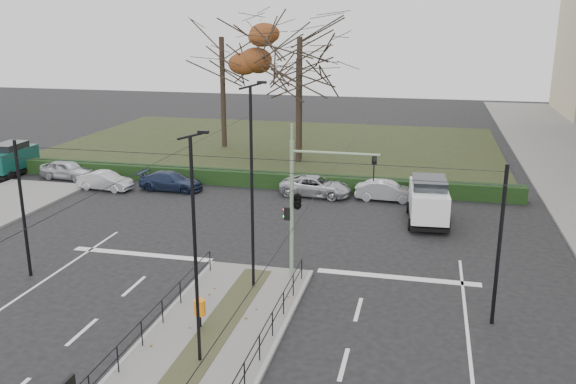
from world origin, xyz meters
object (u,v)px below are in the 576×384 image
(streetlamp_median_far, at_px, (252,186))
(bare_tree_center, at_px, (300,46))
(streetlamp_median_near, at_px, (196,249))
(litter_bin, at_px, (200,308))
(rust_tree, at_px, (221,37))
(parked_car_third, at_px, (171,181))
(parked_car_fourth, at_px, (316,186))
(traffic_light, at_px, (300,198))
(green_van, at_px, (11,158))
(bare_tree_near, at_px, (299,66))
(parked_car_second, at_px, (106,181))
(parked_car_fifth, at_px, (386,191))
(white_van, at_px, (428,200))
(parked_car_first, at_px, (67,170))

(streetlamp_median_far, distance_m, bare_tree_center, 25.02)
(streetlamp_median_near, height_order, streetlamp_median_far, streetlamp_median_far)
(litter_bin, height_order, rust_tree, rust_tree)
(parked_car_third, relative_size, rust_tree, 0.34)
(litter_bin, relative_size, parked_car_fourth, 0.23)
(parked_car_third, distance_m, bare_tree_center, 15.03)
(parked_car_third, bearing_deg, streetlamp_median_far, -143.50)
(litter_bin, distance_m, bare_tree_center, 29.40)
(streetlamp_median_near, bearing_deg, parked_car_fourth, 89.99)
(traffic_light, height_order, green_van, traffic_light)
(streetlamp_median_near, height_order, bare_tree_near, bare_tree_near)
(green_van, xyz_separation_m, bare_tree_center, (19.01, 9.68, 7.63))
(parked_car_second, height_order, parked_car_fifth, parked_car_fifth)
(parked_car_second, distance_m, bare_tree_near, 16.51)
(white_van, height_order, bare_tree_near, bare_tree_near)
(bare_tree_near, bearing_deg, parked_car_third, -123.41)
(streetlamp_median_near, xyz_separation_m, white_van, (6.96, 16.45, -2.67))
(parked_car_fourth, height_order, parked_car_fifth, parked_car_fourth)
(traffic_light, bearing_deg, white_van, 59.31)
(white_van, bearing_deg, green_van, 171.91)
(traffic_light, bearing_deg, bare_tree_center, 102.10)
(parked_car_fourth, distance_m, rust_tree, 19.09)
(streetlamp_median_near, height_order, bare_tree_center, bare_tree_center)
(traffic_light, relative_size, white_van, 1.22)
(streetlamp_median_near, height_order, white_van, streetlamp_median_near)
(traffic_light, height_order, streetlamp_median_far, streetlamp_median_far)
(streetlamp_median_near, xyz_separation_m, bare_tree_near, (-3.03, 29.11, 3.48))
(traffic_light, xyz_separation_m, rust_tree, (-12.26, 25.95, 5.85))
(parked_car_second, distance_m, parked_car_third, 4.31)
(litter_bin, bearing_deg, parked_car_second, 128.11)
(parked_car_third, height_order, green_van, green_van)
(litter_bin, relative_size, parked_car_fifth, 0.28)
(green_van, relative_size, bare_tree_near, 0.44)
(streetlamp_median_near, distance_m, parked_car_fifth, 20.94)
(parked_car_first, distance_m, white_van, 25.04)
(streetlamp_median_far, distance_m, parked_car_first, 23.36)
(rust_tree, bearing_deg, white_van, -44.12)
(parked_car_fourth, bearing_deg, parked_car_first, 94.55)
(streetlamp_median_far, bearing_deg, traffic_light, 46.30)
(parked_car_first, height_order, white_van, white_van)
(parked_car_third, height_order, bare_tree_near, bare_tree_near)
(parked_car_third, bearing_deg, parked_car_fifth, -85.40)
(rust_tree, relative_size, bare_tree_near, 1.17)
(parked_car_second, bearing_deg, white_van, -89.70)
(rust_tree, height_order, bare_tree_near, rust_tree)
(litter_bin, bearing_deg, parked_car_first, 132.64)
(litter_bin, distance_m, parked_car_third, 19.34)
(traffic_light, height_order, litter_bin, traffic_light)
(traffic_light, xyz_separation_m, bare_tree_near, (-4.69, 21.58, 3.88))
(bare_tree_near, bearing_deg, parked_car_fifth, -50.09)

